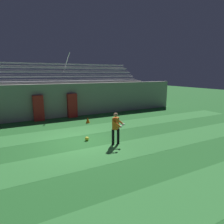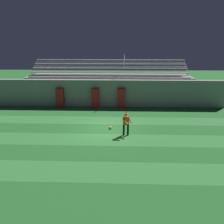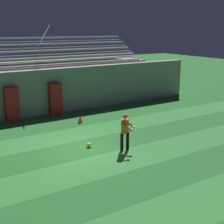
% 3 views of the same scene
% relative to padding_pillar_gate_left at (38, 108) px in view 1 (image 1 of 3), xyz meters
% --- Properties ---
extents(ground_plane, '(80.00, 80.00, 0.00)m').
position_rel_padding_pillar_gate_left_xyz_m(ground_plane, '(1.33, -5.95, -0.99)').
color(ground_plane, '#286B2D').
extents(turf_stripe_near, '(28.00, 1.98, 0.01)m').
position_rel_padding_pillar_gate_left_xyz_m(turf_stripe_near, '(1.33, -11.95, -0.99)').
color(turf_stripe_near, '#38843D').
rests_on(turf_stripe_near, ground).
extents(turf_stripe_mid, '(28.00, 1.98, 0.01)m').
position_rel_padding_pillar_gate_left_xyz_m(turf_stripe_mid, '(1.33, -7.99, -0.99)').
color(turf_stripe_mid, '#38843D').
rests_on(turf_stripe_mid, ground).
extents(turf_stripe_far, '(28.00, 1.98, 0.01)m').
position_rel_padding_pillar_gate_left_xyz_m(turf_stripe_far, '(1.33, -4.03, -0.99)').
color(turf_stripe_far, '#38843D').
rests_on(turf_stripe_far, ground).
extents(back_wall, '(24.00, 0.60, 2.80)m').
position_rel_padding_pillar_gate_left_xyz_m(back_wall, '(1.33, 0.55, 0.41)').
color(back_wall, '#999691').
rests_on(back_wall, ground).
extents(padding_pillar_gate_left, '(0.77, 0.44, 1.98)m').
position_rel_padding_pillar_gate_left_xyz_m(padding_pillar_gate_left, '(0.00, 0.00, 0.00)').
color(padding_pillar_gate_left, '#B21E1E').
rests_on(padding_pillar_gate_left, ground).
extents(padding_pillar_gate_right, '(0.77, 0.44, 1.98)m').
position_rel_padding_pillar_gate_left_xyz_m(padding_pillar_gate_right, '(2.66, 0.00, 0.00)').
color(padding_pillar_gate_right, '#B21E1E').
rests_on(padding_pillar_gate_right, ground).
extents(bleacher_stand, '(18.00, 4.05, 5.43)m').
position_rel_padding_pillar_gate_left_xyz_m(bleacher_stand, '(1.33, 2.89, 0.52)').
color(bleacher_stand, '#999691').
rests_on(bleacher_stand, ground).
extents(goalkeeper, '(0.74, 0.73, 1.67)m').
position_rel_padding_pillar_gate_left_xyz_m(goalkeeper, '(2.97, -7.17, -0.03)').
color(goalkeeper, black).
rests_on(goalkeeper, ground).
extents(soccer_ball, '(0.22, 0.22, 0.22)m').
position_rel_padding_pillar_gate_left_xyz_m(soccer_ball, '(1.79, -5.98, -0.88)').
color(soccer_ball, yellow).
rests_on(soccer_ball, ground).
extents(traffic_cone, '(0.30, 0.30, 0.42)m').
position_rel_padding_pillar_gate_left_xyz_m(traffic_cone, '(3.14, -2.41, -0.78)').
color(traffic_cone, orange).
rests_on(traffic_cone, ground).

